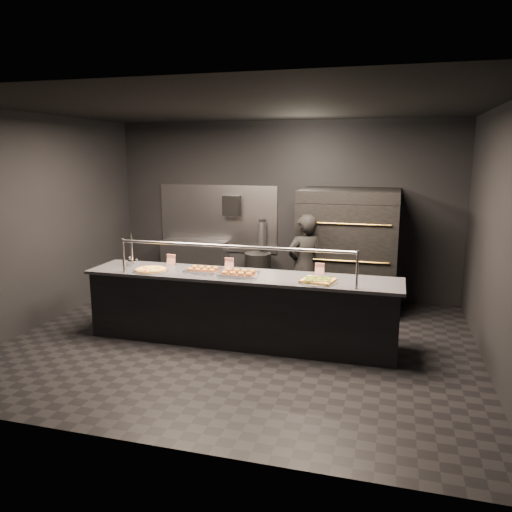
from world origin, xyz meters
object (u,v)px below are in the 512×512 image
object	(u,v)px
worker	(304,267)
round_pizza	(151,270)
fire_extinguisher	(262,234)
beer_tap	(132,256)
slider_tray_b	(239,273)
service_counter	(240,308)
pizza_oven	(348,249)
prep_shelf	(195,265)
square_pizza	(318,281)
trash_bin	(258,275)
towel_dispenser	(232,206)
slider_tray_a	(203,270)

from	to	relation	value
worker	round_pizza	bearing A→B (deg)	0.31
fire_extinguisher	beer_tap	world-z (taller)	beer_tap
slider_tray_b	service_counter	bearing A→B (deg)	89.78
fire_extinguisher	beer_tap	distance (m)	2.63
fire_extinguisher	round_pizza	bearing A→B (deg)	-108.51
pizza_oven	fire_extinguisher	world-z (taller)	pizza_oven
service_counter	prep_shelf	size ratio (longest dim) A/B	3.42
square_pizza	trash_bin	bearing A→B (deg)	121.12
slider_tray_b	worker	xyz separation A→B (m)	(0.63, 1.27, -0.16)
towel_dispenser	fire_extinguisher	world-z (taller)	towel_dispenser
towel_dispenser	trash_bin	bearing A→B (deg)	-21.95
prep_shelf	slider_tray_a	distance (m)	2.61
towel_dispenser	square_pizza	distance (m)	3.23
slider_tray_a	worker	world-z (taller)	worker
prep_shelf	square_pizza	bearing A→B (deg)	-43.01
round_pizza	trash_bin	world-z (taller)	round_pizza
service_counter	fire_extinguisher	distance (m)	2.50
slider_tray_a	slider_tray_b	xyz separation A→B (m)	(0.51, -0.07, 0.00)
towel_dispenser	square_pizza	xyz separation A→B (m)	(1.93, -2.52, -0.61)
worker	towel_dispenser	bearing A→B (deg)	-73.82
towel_dispenser	fire_extinguisher	distance (m)	0.74
service_counter	slider_tray_a	size ratio (longest dim) A/B	7.81
slider_tray_a	square_pizza	xyz separation A→B (m)	(1.54, -0.13, -0.01)
beer_tap	worker	world-z (taller)	worker
towel_dispenser	slider_tray_b	distance (m)	2.69
service_counter	towel_dispenser	world-z (taller)	towel_dispenser
fire_extinguisher	trash_bin	distance (m)	0.72
service_counter	beer_tap	size ratio (longest dim) A/B	8.39
beer_tap	square_pizza	xyz separation A→B (m)	(2.63, -0.22, -0.12)
fire_extinguisher	beer_tap	xyz separation A→B (m)	(-1.25, -2.32, 0.00)
slider_tray_b	pizza_oven	bearing A→B (deg)	58.65
beer_tap	trash_bin	distance (m)	2.52
square_pizza	service_counter	bearing A→B (deg)	172.68
prep_shelf	slider_tray_b	size ratio (longest dim) A/B	2.23
round_pizza	slider_tray_a	bearing A→B (deg)	11.12
pizza_oven	towel_dispenser	size ratio (longest dim) A/B	5.46
slider_tray_b	prep_shelf	bearing A→B (deg)	123.79
square_pizza	pizza_oven	bearing A→B (deg)	85.19
slider_tray_a	worker	size ratio (longest dim) A/B	0.33
square_pizza	towel_dispenser	bearing A→B (deg)	127.41
fire_extinguisher	slider_tray_a	world-z (taller)	fire_extinguisher
slider_tray_b	worker	size ratio (longest dim) A/B	0.34
trash_bin	worker	distance (m)	1.45
slider_tray_a	slider_tray_b	size ratio (longest dim) A/B	0.98
beer_tap	round_pizza	bearing A→B (deg)	-28.66
pizza_oven	fire_extinguisher	bearing A→B (deg)	162.11
pizza_oven	fire_extinguisher	size ratio (longest dim) A/B	3.78
trash_bin	worker	bearing A→B (deg)	-44.49
prep_shelf	fire_extinguisher	xyz separation A→B (m)	(1.25, 0.08, 0.61)
pizza_oven	fire_extinguisher	distance (m)	1.63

